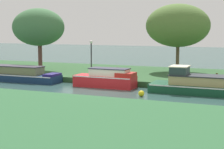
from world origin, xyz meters
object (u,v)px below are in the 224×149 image
at_px(willow_tree_left, 38,27).
at_px(channel_buoy, 141,93).
at_px(red_cruiser, 107,79).
at_px(lamp_post, 91,53).
at_px(willow_tree_centre, 178,26).
at_px(mooring_post_far, 118,73).
at_px(mooring_post_near, 217,79).
at_px(navy_barge, 20,75).

relative_size(willow_tree_left, channel_buoy, 14.85).
bearing_deg(red_cruiser, lamp_post, 133.77).
bearing_deg(willow_tree_centre, channel_buoy, -88.87).
xyz_separation_m(red_cruiser, channel_buoy, (3.30, -2.42, -0.41)).
height_order(willow_tree_left, willow_tree_centre, willow_tree_centre).
bearing_deg(mooring_post_far, mooring_post_near, 0.00).
bearing_deg(channel_buoy, navy_barge, 167.20).
xyz_separation_m(navy_barge, willow_tree_centre, (10.43, 7.78, 3.77)).
bearing_deg(mooring_post_far, channel_buoy, -51.29).
xyz_separation_m(mooring_post_near, channel_buoy, (-3.88, -3.86, -0.60)).
relative_size(red_cruiser, mooring_post_near, 5.64).
bearing_deg(willow_tree_left, mooring_post_near, -9.64).
xyz_separation_m(navy_barge, lamp_post, (4.87, 2.58, 1.62)).
bearing_deg(mooring_post_near, mooring_post_far, 180.00).
relative_size(navy_barge, red_cruiser, 1.47).
bearing_deg(navy_barge, red_cruiser, 0.00).
relative_size(navy_barge, mooring_post_near, 8.28).
distance_m(red_cruiser, willow_tree_centre, 9.16).
bearing_deg(willow_tree_left, mooring_post_far, -17.13).
distance_m(willow_tree_left, willow_tree_centre, 12.05).
relative_size(red_cruiser, mooring_post_far, 5.02).
bearing_deg(willow_tree_centre, mooring_post_far, -114.51).
relative_size(mooring_post_far, channel_buoy, 2.36).
height_order(navy_barge, mooring_post_far, mooring_post_far).
bearing_deg(mooring_post_near, willow_tree_centre, 122.79).
distance_m(mooring_post_far, channel_buoy, 4.99).
distance_m(willow_tree_centre, mooring_post_far, 7.78).
height_order(willow_tree_centre, channel_buoy, willow_tree_centre).
xyz_separation_m(willow_tree_centre, mooring_post_far, (-2.89, -6.34, -3.46)).
height_order(mooring_post_far, channel_buoy, mooring_post_far).
bearing_deg(channel_buoy, red_cruiser, 143.76).
xyz_separation_m(mooring_post_far, channel_buoy, (3.09, -3.86, -0.65)).
distance_m(navy_barge, willow_tree_centre, 13.55).
relative_size(willow_tree_centre, lamp_post, 2.09).
distance_m(navy_barge, lamp_post, 5.74).
distance_m(red_cruiser, mooring_post_far, 1.48).
xyz_separation_m(navy_barge, willow_tree_left, (-1.03, 4.08, 3.63)).
distance_m(willow_tree_left, lamp_post, 6.41).
distance_m(red_cruiser, lamp_post, 3.89).
xyz_separation_m(lamp_post, mooring_post_near, (9.65, -1.14, -1.35)).
height_order(red_cruiser, mooring_post_near, red_cruiser).
bearing_deg(lamp_post, willow_tree_left, 165.69).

